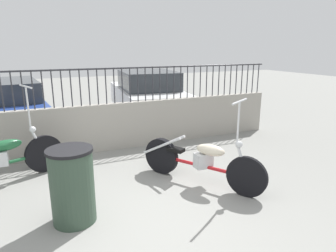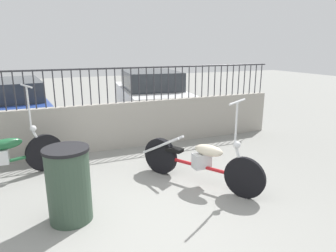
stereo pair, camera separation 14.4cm
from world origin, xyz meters
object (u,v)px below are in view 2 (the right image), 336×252
(motorcycle_red, at_px, (194,160))
(trash_bin, at_px, (69,184))
(car_white, at_px, (150,95))
(car_blue, at_px, (6,105))

(motorcycle_red, height_order, trash_bin, motorcycle_red)
(trash_bin, height_order, car_white, car_white)
(motorcycle_red, distance_m, trash_bin, 2.01)
(motorcycle_red, relative_size, car_white, 0.45)
(car_white, bearing_deg, trash_bin, 156.78)
(trash_bin, distance_m, car_blue, 5.27)
(motorcycle_red, xyz_separation_m, car_white, (0.96, 4.77, 0.33))
(car_blue, relative_size, car_white, 1.10)
(motorcycle_red, bearing_deg, car_blue, -178.65)
(trash_bin, xyz_separation_m, car_white, (2.93, 5.14, 0.24))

